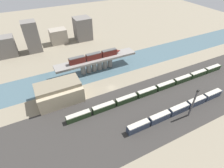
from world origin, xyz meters
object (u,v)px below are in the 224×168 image
at_px(train_yard_near, 181,108).
at_px(signal_tower, 193,103).
at_px(warehouse_building, 59,92).
at_px(train_on_bridge, 95,56).
at_px(train_yard_mid, 159,88).

distance_m(train_yard_near, signal_tower, 7.72).
height_order(train_yard_near, warehouse_building, warehouse_building).
relative_size(train_on_bridge, signal_tower, 2.19).
bearing_deg(signal_tower, warehouse_building, 143.32).
relative_size(train_on_bridge, warehouse_building, 1.54).
bearing_deg(train_yard_near, warehouse_building, 145.19).
xyz_separation_m(train_yard_mid, signal_tower, (1.26, -22.51, 6.60)).
bearing_deg(train_yard_near, signal_tower, -64.90).
bearing_deg(signal_tower, train_on_bridge, 113.59).
height_order(train_on_bridge, warehouse_building, train_on_bridge).
height_order(train_yard_near, train_yard_mid, train_yard_near).
relative_size(train_yard_near, warehouse_building, 2.72).
distance_m(train_yard_mid, warehouse_building, 56.60).
distance_m(train_yard_near, train_yard_mid, 18.50).
bearing_deg(train_on_bridge, train_yard_mid, -56.09).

